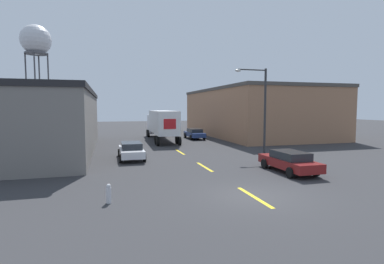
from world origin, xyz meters
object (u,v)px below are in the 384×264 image
Objects in this scene: semi_truck at (161,123)px; parked_car_right_near at (289,161)px; water_tower at (36,41)px; street_lamp at (261,104)px; parked_car_left_far at (131,150)px; parked_car_right_far at (195,133)px; fire_hydrant at (109,194)px.

semi_truck reaches higher than parked_car_right_near.
water_tower is at bearing 116.26° from parked_car_right_near.
water_tower is at bearing 122.25° from street_lamp.
water_tower reaches higher than parked_car_left_far.
water_tower reaches higher than parked_car_right_far.
parked_car_left_far is 11.12m from fire_hydrant.
parked_car_right_near is at bearing -63.74° from water_tower.
semi_truck is at bearing 102.25° from parked_car_right_near.
water_tower is (-23.99, 48.62, 16.15)m from parked_car_right_near.
semi_truck is at bearing 74.91° from fire_hydrant.
parked_car_left_far is 11.85m from street_lamp.
parked_car_right_near is at bearing -39.74° from parked_car_left_far.
parked_car_left_far is 0.24× the size of water_tower.
water_tower is (-19.47, 27.80, 14.66)m from semi_truck.
street_lamp is (6.54, -13.42, 2.22)m from semi_truck.
semi_truck is 16.00× the size of fire_hydrant.
parked_car_right_near is 5.67× the size of fire_hydrant.
parked_car_right_far is 26.98m from fire_hydrant.
parked_car_right_near is 0.63× the size of street_lamp.
semi_truck is 14.04m from parked_car_left_far.
water_tower is at bearing 109.81° from parked_car_left_far.
water_tower is 50.30m from street_lamp.
parked_car_left_far is at bearing -107.83° from semi_truck.
parked_car_right_near is at bearing 16.63° from fire_hydrant.
parked_car_right_near is 56.57m from water_tower.
street_lamp is at bearing 74.74° from parked_car_right_near.
parked_car_right_near is 12.01m from parked_car_left_far.
semi_truck is 0.67× the size of water_tower.
water_tower is 55.98m from fire_hydrant.
street_lamp is at bearing -62.12° from semi_truck.
parked_car_right_far is 14.57m from street_lamp.
parked_car_right_near is 11.50m from fire_hydrant.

